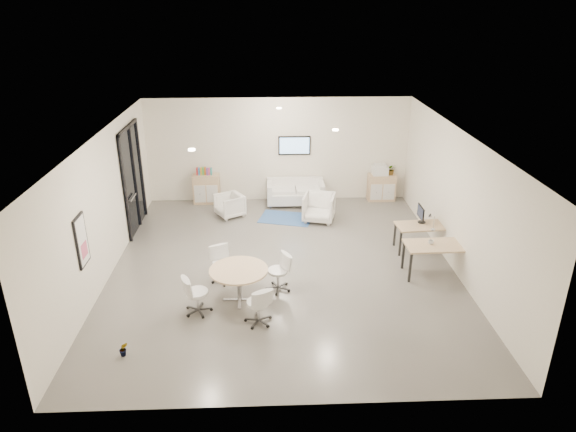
# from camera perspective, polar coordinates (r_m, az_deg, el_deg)

# --- Properties ---
(room_shell) EXTENTS (9.60, 10.60, 4.80)m
(room_shell) POSITION_cam_1_polar(r_m,az_deg,el_deg) (11.58, -0.58, 1.28)
(room_shell) COLOR #605E58
(room_shell) RESTS_ON ground
(glass_door) EXTENTS (0.09, 1.90, 2.85)m
(glass_door) POSITION_cam_1_polar(r_m,az_deg,el_deg) (14.42, -16.86, 4.32)
(glass_door) COLOR black
(glass_door) RESTS_ON room_shell
(artwork) EXTENTS (0.05, 0.54, 1.04)m
(artwork) POSITION_cam_1_polar(r_m,az_deg,el_deg) (10.76, -21.95, -2.58)
(artwork) COLOR black
(artwork) RESTS_ON room_shell
(wall_tv) EXTENTS (0.98, 0.06, 0.58)m
(wall_tv) POSITION_cam_1_polar(r_m,az_deg,el_deg) (15.78, 0.72, 7.84)
(wall_tv) COLOR black
(wall_tv) RESTS_ON room_shell
(ceiling_spots) EXTENTS (3.14, 4.14, 0.03)m
(ceiling_spots) POSITION_cam_1_polar(r_m,az_deg,el_deg) (11.89, -1.72, 9.85)
(ceiling_spots) COLOR #FFEAC6
(ceiling_spots) RESTS_ON room_shell
(sideboard_left) EXTENTS (0.81, 0.42, 0.91)m
(sideboard_left) POSITION_cam_1_polar(r_m,az_deg,el_deg) (16.07, -9.03, 3.00)
(sideboard_left) COLOR tan
(sideboard_left) RESTS_ON room_shell
(sideboard_right) EXTENTS (0.85, 0.41, 0.85)m
(sideboard_right) POSITION_cam_1_polar(r_m,az_deg,el_deg) (16.37, 10.33, 3.15)
(sideboard_right) COLOR tan
(sideboard_right) RESTS_ON room_shell
(books) EXTENTS (0.47, 0.14, 0.22)m
(books) POSITION_cam_1_polar(r_m,az_deg,el_deg) (15.90, -9.30, 4.92)
(books) COLOR red
(books) RESTS_ON sideboard_left
(printer) EXTENTS (0.48, 0.40, 0.33)m
(printer) POSITION_cam_1_polar(r_m,az_deg,el_deg) (16.17, 10.17, 5.08)
(printer) COLOR white
(printer) RESTS_ON sideboard_right
(loveseat) EXTENTS (1.73, 0.87, 0.65)m
(loveseat) POSITION_cam_1_polar(r_m,az_deg,el_deg) (15.83, 0.82, 2.58)
(loveseat) COLOR silver
(loveseat) RESTS_ON room_shell
(blue_rug) EXTENTS (1.68, 1.34, 0.01)m
(blue_rug) POSITION_cam_1_polar(r_m,az_deg,el_deg) (14.89, -0.23, -0.23)
(blue_rug) COLOR #304B93
(blue_rug) RESTS_ON room_shell
(armchair_left) EXTENTS (0.93, 0.94, 0.73)m
(armchair_left) POSITION_cam_1_polar(r_m,az_deg,el_deg) (15.02, -6.51, 1.30)
(armchair_left) COLOR silver
(armchair_left) RESTS_ON room_shell
(armchair_right) EXTENTS (1.01, 0.97, 0.87)m
(armchair_right) POSITION_cam_1_polar(r_m,az_deg,el_deg) (14.61, 3.46, 1.08)
(armchair_right) COLOR silver
(armchair_right) RESTS_ON room_shell
(desk_rear) EXTENTS (1.38, 0.77, 0.69)m
(desk_rear) POSITION_cam_1_polar(r_m,az_deg,el_deg) (13.22, 14.77, -1.25)
(desk_rear) COLOR tan
(desk_rear) RESTS_ON room_shell
(desk_front) EXTENTS (1.48, 0.77, 0.76)m
(desk_front) POSITION_cam_1_polar(r_m,az_deg,el_deg) (12.12, 16.28, -3.40)
(desk_front) COLOR tan
(desk_front) RESTS_ON room_shell
(monitor) EXTENTS (0.20, 0.50, 0.44)m
(monitor) POSITION_cam_1_polar(r_m,az_deg,el_deg) (13.22, 14.56, 0.23)
(monitor) COLOR black
(monitor) RESTS_ON desk_rear
(round_table) EXTENTS (1.22, 1.22, 0.74)m
(round_table) POSITION_cam_1_polar(r_m,az_deg,el_deg) (10.72, -5.50, -6.31)
(round_table) COLOR tan
(round_table) RESTS_ON room_shell
(meeting_chairs) EXTENTS (2.42, 2.42, 0.82)m
(meeting_chairs) POSITION_cam_1_polar(r_m,az_deg,el_deg) (10.84, -5.45, -7.46)
(meeting_chairs) COLOR white
(meeting_chairs) RESTS_ON room_shell
(plant_cabinet) EXTENTS (0.36, 0.39, 0.26)m
(plant_cabinet) POSITION_cam_1_polar(r_m,az_deg,el_deg) (16.24, 11.42, 4.98)
(plant_cabinet) COLOR #3F7F3F
(plant_cabinet) RESTS_ON sideboard_right
(plant_floor) EXTENTS (0.21, 0.31, 0.13)m
(plant_floor) POSITION_cam_1_polar(r_m,az_deg,el_deg) (9.92, -17.76, -14.25)
(plant_floor) COLOR #3F7F3F
(plant_floor) RESTS_ON room_shell
(cup) EXTENTS (0.14, 0.12, 0.12)m
(cup) POSITION_cam_1_polar(r_m,az_deg,el_deg) (12.05, 15.61, -2.76)
(cup) COLOR white
(cup) RESTS_ON desk_front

